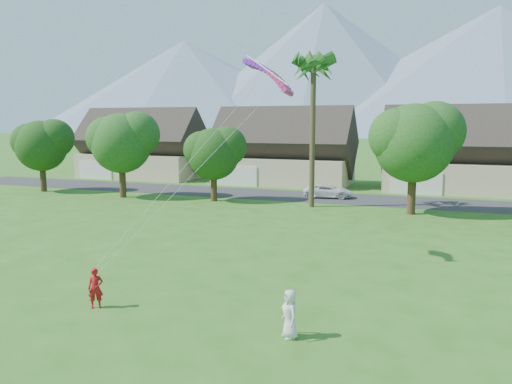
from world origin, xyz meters
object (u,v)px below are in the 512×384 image
at_px(watcher, 290,314).
at_px(parafoil_kite, 271,73).
at_px(kite_flyer, 96,288).
at_px(parked_car, 328,191).

bearing_deg(watcher, parafoil_kite, 164.08).
relative_size(kite_flyer, watcher, 0.95).
xyz_separation_m(watcher, parafoil_kite, (-3.58, 8.39, 8.58)).
distance_m(parked_car, parafoil_kite, 23.99).
xyz_separation_m(kite_flyer, parafoil_kite, (4.13, 8.45, 8.62)).
relative_size(kite_flyer, parked_car, 0.34).
xyz_separation_m(watcher, parked_car, (-5.50, 30.63, -0.18)).
bearing_deg(watcher, kite_flyer, -128.56).
bearing_deg(parked_car, watcher, -177.56).
height_order(kite_flyer, parked_car, kite_flyer).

